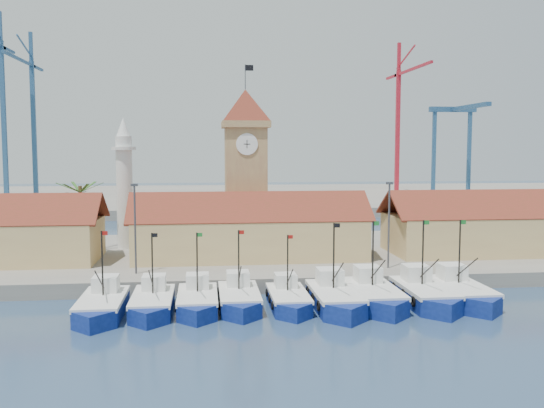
{
  "coord_description": "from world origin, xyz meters",
  "views": [
    {
      "loc": [
        -5.13,
        -48.91,
        14.01
      ],
      "look_at": [
        2.4,
        18.0,
        7.8
      ],
      "focal_mm": 40.0,
      "sensor_mm": 36.0,
      "label": 1
    }
  ],
  "objects": [
    {
      "name": "hall_right",
      "position": [
        32.0,
        20.0,
        3.99
      ],
      "size": [
        31.2,
        10.13,
        7.61
      ],
      "color": "tan",
      "rests_on": "quay"
    },
    {
      "name": "boat_3",
      "position": [
        -2.15,
        3.12,
        0.75
      ],
      "size": [
        3.48,
        9.53,
        7.21
      ],
      "color": "navy",
      "rests_on": "ground"
    },
    {
      "name": "ground",
      "position": [
        0.0,
        0.0,
        0.0
      ],
      "size": [
        400.0,
        400.0,
        0.0
      ],
      "primitive_type": "plane",
      "color": "navy",
      "rests_on": "ground"
    },
    {
      "name": "boat_5",
      "position": [
        6.16,
        1.86,
        0.82
      ],
      "size": [
        3.81,
        10.45,
        7.9
      ],
      "color": "navy",
      "rests_on": "ground"
    },
    {
      "name": "terminal",
      "position": [
        0.0,
        110.0,
        1.0
      ],
      "size": [
        240.0,
        80.0,
        2.0
      ],
      "primitive_type": "cube",
      "color": "gray",
      "rests_on": "ground"
    },
    {
      "name": "crane_blue_near",
      "position": [
        -47.02,
        106.68,
        24.34
      ],
      "size": [
        1.0,
        31.75,
        40.38
      ],
      "color": "#28517B",
      "rests_on": "terminal"
    },
    {
      "name": "quay",
      "position": [
        0.0,
        24.0,
        0.75
      ],
      "size": [
        140.0,
        32.0,
        1.5
      ],
      "primitive_type": "cube",
      "color": "gray",
      "rests_on": "ground"
    },
    {
      "name": "lamp_posts",
      "position": [
        0.5,
        12.0,
        6.48
      ],
      "size": [
        80.7,
        0.25,
        9.03
      ],
      "color": "#3F3F44",
      "rests_on": "quay"
    },
    {
      "name": "crane_red_right",
      "position": [
        45.1,
        103.46,
        23.7
      ],
      "size": [
        1.0,
        32.99,
        39.05
      ],
      "color": "red",
      "rests_on": "terminal"
    },
    {
      "name": "gantry",
      "position": [
        62.0,
        106.65,
        20.04
      ],
      "size": [
        13.0,
        22.0,
        23.2
      ],
      "color": "#28517B",
      "rests_on": "terminal"
    },
    {
      "name": "minaret",
      "position": [
        -15.0,
        28.0,
        9.73
      ],
      "size": [
        3.0,
        3.0,
        16.3
      ],
      "color": "silver",
      "rests_on": "quay"
    },
    {
      "name": "boat_2",
      "position": [
        -5.81,
        2.71,
        0.73
      ],
      "size": [
        3.42,
        9.38,
        7.09
      ],
      "color": "navy",
      "rests_on": "ground"
    },
    {
      "name": "crane_blue_far",
      "position": [
        -52.24,
        100.11,
        26.65
      ],
      "size": [
        1.0,
        36.27,
        43.89
      ],
      "color": "#28517B",
      "rests_on": "terminal"
    },
    {
      "name": "boat_6",
      "position": [
        9.89,
        2.52,
        0.82
      ],
      "size": [
        3.84,
        10.51,
        7.95
      ],
      "color": "navy",
      "rests_on": "ground"
    },
    {
      "name": "palm_tree",
      "position": [
        -20.0,
        26.0,
        6.25
      ],
      "size": [
        5.6,
        5.03,
        8.39
      ],
      "color": "brown",
      "rests_on": "quay"
    },
    {
      "name": "boat_4",
      "position": [
        2.15,
        2.58,
        0.7
      ],
      "size": [
        3.27,
        8.95,
        6.78
      ],
      "color": "navy",
      "rests_on": "ground"
    },
    {
      "name": "boat_0",
      "position": [
        -13.74,
        1.83,
        0.78
      ],
      "size": [
        3.62,
        9.92,
        7.51
      ],
      "color": "navy",
      "rests_on": "ground"
    },
    {
      "name": "boat_7",
      "position": [
        14.49,
        2.38,
        0.83
      ],
      "size": [
        3.86,
        10.56,
        7.99
      ],
      "color": "navy",
      "rests_on": "ground"
    },
    {
      "name": "boat_1",
      "position": [
        -9.63,
        2.42,
        0.74
      ],
      "size": [
        3.46,
        9.48,
        7.17
      ],
      "color": "navy",
      "rests_on": "ground"
    },
    {
      "name": "boat_8",
      "position": [
        18.07,
        2.64,
        0.82
      ],
      "size": [
        3.83,
        10.48,
        7.93
      ],
      "color": "navy",
      "rests_on": "ground"
    },
    {
      "name": "hall_center",
      "position": [
        0.0,
        20.0,
        3.99
      ],
      "size": [
        27.04,
        10.13,
        7.61
      ],
      "color": "tan",
      "rests_on": "quay"
    },
    {
      "name": "clock_tower",
      "position": [
        0.0,
        26.0,
        11.96
      ],
      "size": [
        5.8,
        5.8,
        22.7
      ],
      "color": "tan",
      "rests_on": "quay"
    }
  ]
}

